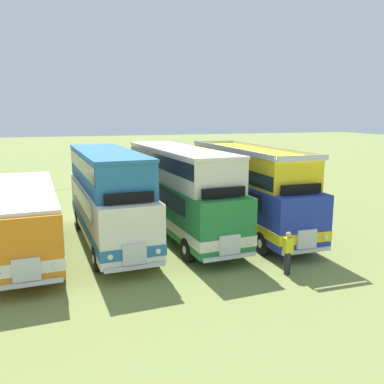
# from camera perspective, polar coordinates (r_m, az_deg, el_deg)

# --- Properties ---
(bus_sixth_in_row) EXTENTS (3.06, 10.71, 2.99)m
(bus_sixth_in_row) POSITION_cam_1_polar(r_m,az_deg,el_deg) (19.81, -22.10, -2.93)
(bus_sixth_in_row) COLOR orange
(bus_sixth_in_row) RESTS_ON ground
(bus_seventh_in_row) EXTENTS (3.06, 10.23, 4.49)m
(bus_seventh_in_row) POSITION_cam_1_polar(r_m,az_deg,el_deg) (19.96, -11.58, -0.15)
(bus_seventh_in_row) COLOR silver
(bus_seventh_in_row) RESTS_ON ground
(bus_eighth_in_row) EXTENTS (3.21, 11.52, 4.49)m
(bus_eighth_in_row) POSITION_cam_1_polar(r_m,az_deg,el_deg) (21.21, -1.80, 0.73)
(bus_eighth_in_row) COLOR #237538
(bus_eighth_in_row) RESTS_ON ground
(bus_ninth_in_row) EXTENTS (2.66, 11.35, 4.52)m
(bus_ninth_in_row) POSITION_cam_1_polar(r_m,az_deg,el_deg) (22.25, 7.66, 0.81)
(bus_ninth_in_row) COLOR #1E339E
(bus_ninth_in_row) RESTS_ON ground
(marshal_person) EXTENTS (0.36, 0.24, 1.73)m
(marshal_person) POSITION_cam_1_polar(r_m,az_deg,el_deg) (16.49, 13.19, -8.24)
(marshal_person) COLOR #23232D
(marshal_person) RESTS_ON ground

